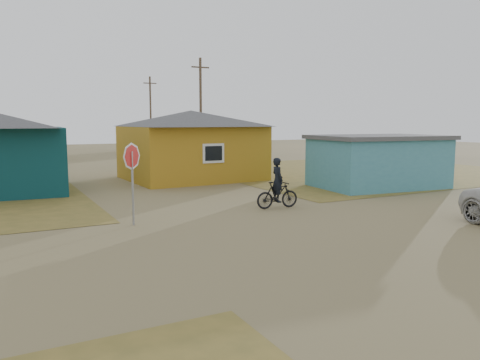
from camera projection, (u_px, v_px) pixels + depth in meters
name	position (u px, v px, depth m)	size (l,w,h in m)	color
ground	(293.00, 236.00, 13.47)	(120.00, 120.00, 0.00)	olive
grass_ne	(357.00, 171.00, 31.36)	(20.00, 18.00, 0.00)	olive
house_yellow	(191.00, 144.00, 26.67)	(7.72, 6.76, 3.90)	#AC7C1A
shed_turquoise	(378.00, 161.00, 23.41)	(6.71, 4.93, 2.60)	teal
house_pale_west	(13.00, 138.00, 40.33)	(7.04, 6.15, 3.60)	#9DAC93
house_beige_east	(167.00, 134.00, 52.99)	(6.95, 6.05, 3.60)	tan
utility_pole_near	(201.00, 110.00, 35.28)	(1.40, 0.20, 8.00)	brown
utility_pole_far	(151.00, 113.00, 49.79)	(1.40, 0.20, 8.00)	brown
stop_sign	(132.00, 165.00, 14.63)	(0.83, 0.29, 2.62)	gray
cyclist	(277.00, 190.00, 17.67)	(1.74, 0.65, 1.93)	black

